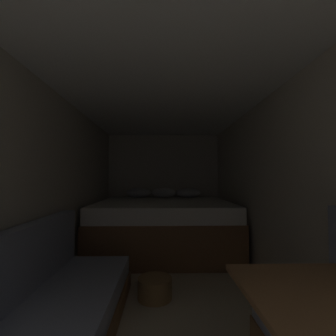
% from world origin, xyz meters
% --- Properties ---
extents(ground_plane, '(6.94, 6.94, 0.00)m').
position_xyz_m(ground_plane, '(0.00, 1.83, 0.00)').
color(ground_plane, beige).
extents(wall_back, '(2.31, 0.05, 2.03)m').
position_xyz_m(wall_back, '(0.00, 4.32, 1.02)').
color(wall_back, beige).
rests_on(wall_back, ground).
extents(wall_left, '(0.05, 4.94, 2.03)m').
position_xyz_m(wall_left, '(-1.13, 1.83, 1.02)').
color(wall_left, beige).
rests_on(wall_left, ground).
extents(wall_right, '(0.05, 4.94, 2.03)m').
position_xyz_m(wall_right, '(1.13, 1.83, 1.02)').
color(wall_right, beige).
rests_on(wall_right, ground).
extents(ceiling_slab, '(2.31, 4.94, 0.05)m').
position_xyz_m(ceiling_slab, '(0.00, 1.83, 2.06)').
color(ceiling_slab, white).
rests_on(ceiling_slab, wall_left).
extents(bed, '(2.09, 1.85, 0.97)m').
position_xyz_m(bed, '(0.00, 3.34, 0.40)').
color(bed, brown).
rests_on(bed, ground).
extents(sofa_left, '(0.72, 2.22, 0.81)m').
position_xyz_m(sofa_left, '(-0.79, 0.97, 0.24)').
color(sofa_left, olive).
rests_on(sofa_left, ground).
extents(dinette_table, '(0.69, 0.62, 0.71)m').
position_xyz_m(dinette_table, '(0.65, 0.37, 0.61)').
color(dinette_table, brown).
rests_on(dinette_table, ground).
extents(wicker_basket, '(0.33, 0.33, 0.19)m').
position_xyz_m(wicker_basket, '(-0.09, 1.79, 0.10)').
color(wicker_basket, olive).
rests_on(wicker_basket, ground).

